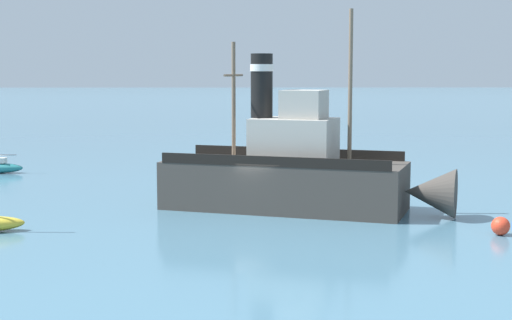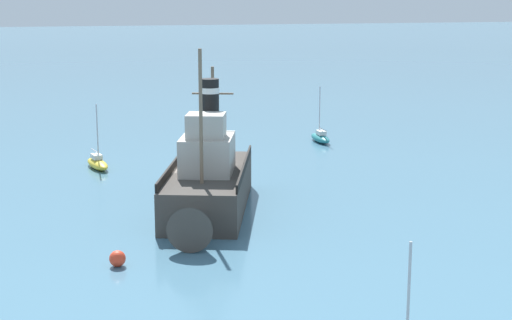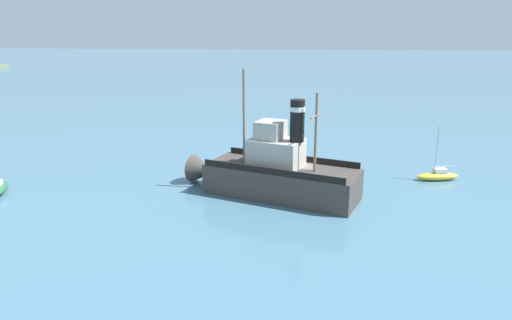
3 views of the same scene
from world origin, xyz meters
TOP-DOWN VIEW (x-y plane):
  - ground_plane at (0.00, 0.00)m, footprint 600.00×600.00m
  - old_tugboat at (-0.78, 1.78)m, footprint 8.10×14.71m
  - sailboat_yellow at (4.55, -12.28)m, footprint 1.83×3.94m
  - mooring_buoy at (5.47, 10.07)m, footprint 0.79×0.79m

SIDE VIEW (x-z plane):
  - ground_plane at x=0.00m, z-range 0.00..0.00m
  - mooring_buoy at x=5.47m, z-range 0.00..0.79m
  - sailboat_yellow at x=4.55m, z-range -2.02..2.88m
  - old_tugboat at x=-0.78m, z-range -3.12..6.78m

